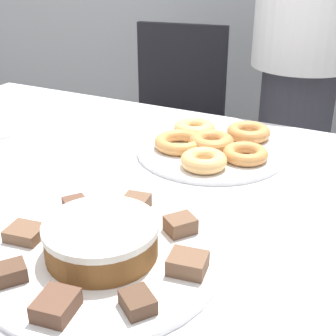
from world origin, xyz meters
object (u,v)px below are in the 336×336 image
Objects in this scene: person_standing at (303,52)px; plate_donuts at (211,151)px; frosted_cake at (101,238)px; office_chair_left at (171,140)px; plate_cake at (103,256)px.

plate_donuts is at bearing -94.60° from person_standing.
person_standing is at bearing 87.59° from frosted_cake.
office_chair_left is 1.31m from plate_cake.
frosted_cake is (0.00, 0.00, 0.03)m from plate_cake.
office_chair_left is 2.30× the size of plate_cake.
person_standing is 8.81× the size of frosted_cake.
plate_donuts is at bearing -65.71° from office_chair_left.
frosted_cake is at bearing 0.00° from plate_cake.
person_standing is 1.81× the size of office_chair_left.
plate_cake is 1.07× the size of plate_donuts.
plate_donuts is 1.98× the size of frosted_cake.
frosted_cake reaches higher than plate_cake.
person_standing reaches higher than office_chair_left.
office_chair_left reaches higher than plate_cake.
frosted_cake is at bearing -77.31° from office_chair_left.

